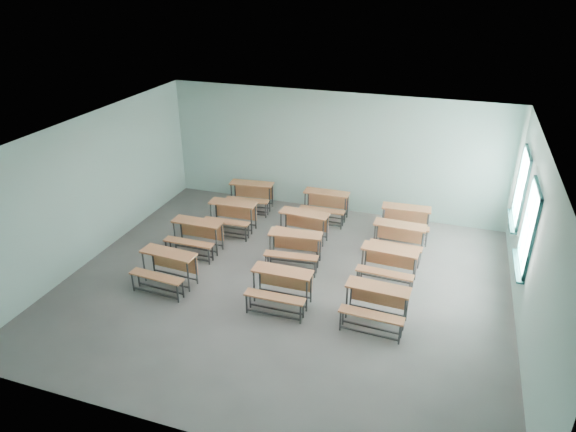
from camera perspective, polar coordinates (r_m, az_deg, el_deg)
name	(u,v)px	position (r m, az deg, el deg)	size (l,w,h in m)	color
room	(289,216)	(10.02, 0.09, -0.01)	(9.04, 8.04, 3.24)	slate
desk_unit_r0c0	(166,265)	(10.84, -13.35, -5.28)	(1.22, 0.86, 0.73)	#B56B41
desk_unit_r0c1	(281,284)	(9.96, -0.81, -7.51)	(1.18, 0.80, 0.73)	#B56B41
desk_unit_r0c2	(376,301)	(9.64, 9.77, -9.24)	(1.21, 0.84, 0.73)	#B56B41
desk_unit_r1c0	(196,232)	(11.97, -10.20, -1.81)	(1.17, 0.79, 0.73)	#B56B41
desk_unit_r1c1	(294,245)	(11.27, 0.72, -3.22)	(1.24, 0.90, 0.73)	#B56B41
desk_unit_r1c2	(388,261)	(10.87, 11.10, -4.96)	(1.21, 0.84, 0.73)	#B56B41
desk_unit_r2c0	(232,213)	(12.79, -6.29, 0.35)	(1.20, 0.83, 0.73)	#B56B41
desk_unit_r2c1	(303,223)	(12.20, 1.63, -0.83)	(1.22, 0.86, 0.73)	#B56B41
desk_unit_r2c2	(399,236)	(11.91, 12.19, -2.15)	(1.19, 0.82, 0.73)	#B56B41
desk_unit_r3c0	(251,192)	(13.92, -4.16, 2.63)	(1.24, 0.90, 0.73)	#B56B41
desk_unit_r3c1	(325,202)	(13.35, 4.18, 1.58)	(1.18, 0.80, 0.73)	#B56B41
desk_unit_r3c2	(405,218)	(12.80, 12.92, -0.18)	(1.22, 0.86, 0.73)	#B56B41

